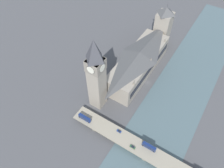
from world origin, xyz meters
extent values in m
plane|color=#4C4C4F|center=(0.00, 0.00, 0.00)|extent=(600.00, 600.00, 0.00)
cube|color=#4C6066|center=(-32.70, 0.00, 0.15)|extent=(53.39, 360.00, 0.30)
cube|color=gray|center=(16.64, -8.00, 11.11)|extent=(27.27, 90.18, 22.22)
cube|color=black|center=(2.85, -8.00, 12.22)|extent=(0.40, 82.96, 6.67)
pyramid|color=#4C4C4C|center=(16.64, -8.00, 25.08)|extent=(26.73, 88.38, 5.72)
cone|color=gray|center=(4.00, -42.27, 24.72)|extent=(2.20, 2.20, 5.00)
cone|color=gray|center=(4.00, -8.00, 24.72)|extent=(2.20, 2.20, 5.00)
cone|color=gray|center=(4.00, 26.27, 24.72)|extent=(2.20, 2.20, 5.00)
cube|color=gray|center=(29.06, 47.15, 28.43)|extent=(12.13, 12.13, 56.87)
cube|color=gray|center=(29.06, 47.15, 51.41)|extent=(12.85, 12.85, 10.91)
cylinder|color=black|center=(22.82, 47.15, 51.41)|extent=(0.50, 7.30, 7.30)
cylinder|color=silver|center=(22.70, 47.15, 51.41)|extent=(0.62, 6.76, 6.76)
cylinder|color=black|center=(35.30, 47.15, 51.41)|extent=(0.50, 7.30, 7.30)
cylinder|color=silver|center=(35.42, 47.15, 51.41)|extent=(0.62, 6.76, 6.76)
cylinder|color=black|center=(29.06, 40.91, 51.41)|extent=(7.30, 0.50, 7.30)
cylinder|color=silver|center=(29.06, 40.79, 51.41)|extent=(6.76, 0.62, 6.76)
cylinder|color=black|center=(29.06, 53.39, 51.41)|extent=(7.30, 0.50, 7.30)
cylinder|color=silver|center=(29.06, 53.51, 51.41)|extent=(6.76, 0.62, 6.76)
pyramid|color=#424247|center=(29.06, 47.15, 66.43)|extent=(12.37, 12.37, 19.13)
cube|color=gray|center=(16.64, -65.26, 19.70)|extent=(16.34, 16.34, 39.39)
pyramid|color=#4C4C4C|center=(16.64, -65.26, 43.07)|extent=(16.34, 16.34, 7.35)
cylinder|color=#333338|center=(16.64, -65.26, 48.75)|extent=(0.30, 0.30, 4.00)
cube|color=gray|center=(-32.70, 68.18, 2.11)|extent=(3.00, 11.84, 4.22)
cube|color=gray|center=(15.88, 68.18, 2.11)|extent=(3.00, 11.84, 4.22)
cube|color=gray|center=(-32.70, 68.18, 4.82)|extent=(138.79, 13.93, 1.20)
cube|color=navy|center=(-32.14, 64.84, 6.86)|extent=(11.63, 2.43, 1.97)
cube|color=black|center=(-32.14, 64.84, 7.25)|extent=(10.47, 2.49, 0.87)
cube|color=navy|center=(-32.14, 64.84, 9.00)|extent=(11.40, 2.43, 2.31)
cube|color=black|center=(-32.14, 64.84, 9.12)|extent=(10.47, 2.49, 1.11)
cube|color=navy|center=(-32.14, 64.84, 10.23)|extent=(11.28, 2.31, 0.16)
cylinder|color=black|center=(-27.23, 63.74, 5.99)|extent=(1.14, 0.28, 1.14)
cylinder|color=black|center=(-27.23, 65.95, 5.99)|extent=(1.14, 0.28, 1.14)
cylinder|color=black|center=(-36.93, 63.74, 5.99)|extent=(1.14, 0.28, 1.14)
cylinder|color=black|center=(-36.93, 65.95, 5.99)|extent=(1.14, 0.28, 1.14)
cube|color=navy|center=(26.60, 71.31, 6.88)|extent=(11.98, 2.43, 1.98)
cube|color=black|center=(26.60, 71.31, 7.27)|extent=(10.78, 2.49, 0.87)
cube|color=navy|center=(26.60, 71.31, 9.03)|extent=(11.74, 2.43, 2.33)
cube|color=black|center=(26.60, 71.31, 9.15)|extent=(10.78, 2.49, 1.12)
cube|color=navy|center=(26.60, 71.31, 10.27)|extent=(11.62, 2.31, 0.16)
cylinder|color=black|center=(31.67, 70.20, 6.00)|extent=(1.16, 0.28, 1.16)
cylinder|color=black|center=(31.67, 72.42, 6.00)|extent=(1.16, 0.28, 1.16)
cylinder|color=black|center=(21.65, 70.20, 6.00)|extent=(1.16, 0.28, 1.16)
cylinder|color=black|center=(21.65, 72.42, 6.00)|extent=(1.16, 0.28, 1.16)
cube|color=navy|center=(-4.61, 65.21, 5.96)|extent=(3.90, 1.89, 0.58)
cube|color=black|center=(-4.73, 65.21, 6.46)|extent=(2.03, 1.70, 0.43)
cylinder|color=black|center=(-3.12, 64.35, 5.76)|extent=(0.67, 0.22, 0.67)
cylinder|color=black|center=(-3.12, 66.06, 5.76)|extent=(0.67, 0.22, 0.67)
cylinder|color=black|center=(-6.09, 64.35, 5.76)|extent=(0.67, 0.22, 0.67)
cylinder|color=black|center=(-6.09, 66.06, 5.76)|extent=(0.67, 0.22, 0.67)
cube|color=#2D5638|center=(-20.95, 71.29, 6.03)|extent=(4.62, 1.80, 0.71)
cube|color=black|center=(-21.09, 71.29, 6.60)|extent=(2.40, 1.62, 0.43)
cylinder|color=black|center=(-19.14, 70.48, 5.78)|extent=(0.71, 0.22, 0.71)
cylinder|color=black|center=(-19.14, 72.10, 5.78)|extent=(0.71, 0.22, 0.71)
cylinder|color=black|center=(-22.76, 70.48, 5.78)|extent=(0.71, 0.22, 0.71)
cylinder|color=black|center=(-22.76, 72.10, 5.78)|extent=(0.71, 0.22, 0.71)
camera|label=1|loc=(-45.00, 140.10, 172.92)|focal=35.00mm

